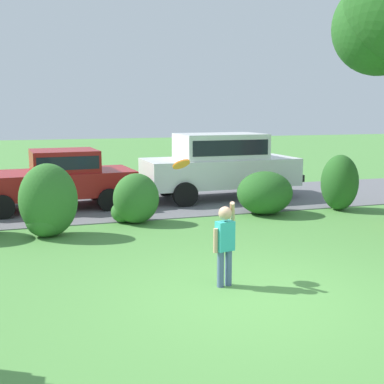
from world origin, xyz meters
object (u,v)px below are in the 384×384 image
(parked_sedan, at_px, (56,177))
(child_thrower, at_px, (225,239))
(frisbee, at_px, (181,164))
(parked_suv, at_px, (220,162))

(parked_sedan, xyz_separation_m, child_thrower, (2.14, -6.86, -0.13))
(frisbee, bearing_deg, parked_sedan, 104.97)
(parked_sedan, xyz_separation_m, parked_suv, (4.68, 0.10, 0.23))
(parked_suv, height_order, frisbee, parked_suv)
(parked_sedan, height_order, frisbee, frisbee)
(parked_suv, xyz_separation_m, child_thrower, (-2.55, -6.96, -0.36))
(parked_sedan, height_order, child_thrower, parked_sedan)
(parked_suv, distance_m, frisbee, 7.03)
(parked_suv, bearing_deg, child_thrower, -110.10)
(parked_suv, relative_size, frisbee, 15.31)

